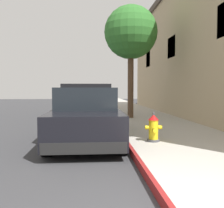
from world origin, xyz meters
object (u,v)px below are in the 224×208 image
object	(u,v)px
police_cruiser	(86,116)
parked_car_silver_ahead	(86,103)
fire_hydrant	(153,128)
street_tree	(131,33)

from	to	relation	value
police_cruiser	parked_car_silver_ahead	xyz separation A→B (m)	(-0.18, 7.59, -0.00)
police_cruiser	fire_hydrant	size ratio (longest dim) A/B	6.37
parked_car_silver_ahead	street_tree	size ratio (longest dim) A/B	0.91
police_cruiser	fire_hydrant	world-z (taller)	police_cruiser
parked_car_silver_ahead	street_tree	xyz separation A→B (m)	(2.20, -2.93, 3.44)
parked_car_silver_ahead	fire_hydrant	bearing A→B (deg)	-77.46
police_cruiser	parked_car_silver_ahead	distance (m)	7.60
fire_hydrant	police_cruiser	bearing A→B (deg)	148.15
fire_hydrant	parked_car_silver_ahead	bearing A→B (deg)	102.54
police_cruiser	street_tree	bearing A→B (deg)	66.57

